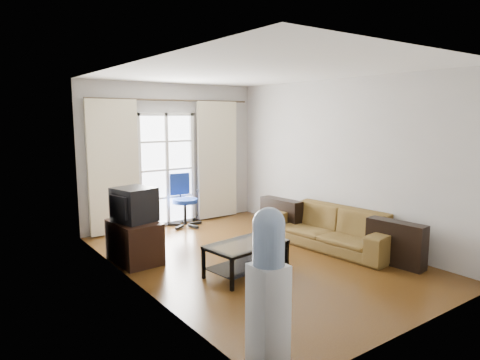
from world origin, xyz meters
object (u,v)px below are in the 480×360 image
at_px(sofa, 332,228).
at_px(water_cooler, 268,283).
at_px(coffee_table, 246,254).
at_px(tv_stand, 135,242).
at_px(task_chair, 184,211).
at_px(crt_tv, 133,205).

relative_size(sofa, water_cooler, 1.66).
bearing_deg(coffee_table, tv_stand, 126.84).
relative_size(coffee_table, task_chair, 1.14).
bearing_deg(coffee_table, water_cooler, -121.57).
bearing_deg(sofa, crt_tv, -118.70).
distance_m(coffee_table, crt_tv, 1.77).
bearing_deg(coffee_table, sofa, 5.10).
xyz_separation_m(coffee_table, water_cooler, (-1.08, -1.76, 0.43)).
height_order(sofa, water_cooler, water_cooler).
bearing_deg(water_cooler, sofa, 34.60).
relative_size(tv_stand, crt_tv, 1.29).
bearing_deg(sofa, tv_stand, -118.55).
distance_m(coffee_table, water_cooler, 2.11).
bearing_deg(water_cooler, coffee_table, 59.50).
height_order(sofa, task_chair, task_chair).
distance_m(sofa, task_chair, 2.87).
distance_m(tv_stand, crt_tv, 0.54).
relative_size(tv_stand, task_chair, 0.82).
distance_m(crt_tv, task_chair, 2.16).
bearing_deg(tv_stand, task_chair, 38.21).
relative_size(coffee_table, water_cooler, 0.84).
bearing_deg(coffee_table, crt_tv, 126.66).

